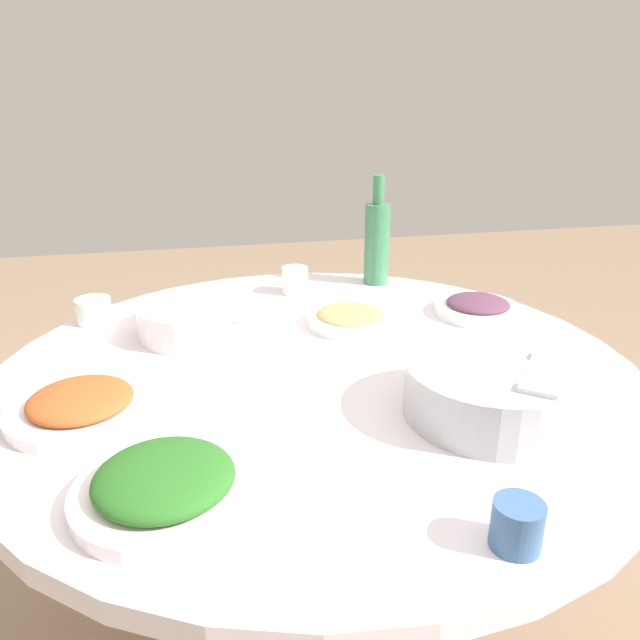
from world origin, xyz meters
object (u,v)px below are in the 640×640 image
Objects in this scene: round_dining_table at (317,437)px; tea_cup_near at (517,525)px; dish_shrimp at (350,318)px; green_bottle at (377,241)px; dish_stirfry at (81,405)px; tea_cup_side at (295,280)px; dish_greens at (165,484)px; dish_eggplant at (478,307)px; tea_cup_far at (94,311)px; soup_bowl at (197,319)px; rice_bowl at (492,389)px.

tea_cup_near is at bearing 103.60° from round_dining_table.
dish_shrimp is 0.67× the size of green_bottle.
tea_cup_side is (-0.45, -0.54, 0.02)m from dish_stirfry.
dish_greens is at bearing 57.00° from green_bottle.
dish_eggplant is 0.89m from dish_stirfry.
tea_cup_side is at bearing -84.52° from tea_cup_near.
dish_stirfry is 3.51× the size of tea_cup_side.
round_dining_table is at bearing 143.45° from tea_cup_far.
tea_cup_near reaches higher than dish_shrimp.
green_bottle reaches higher than soup_bowl.
tea_cup_side is at bearing -71.53° from dish_shrimp.
dish_greens is 1.00m from green_bottle.
tea_cup_side reaches higher than dish_shrimp.
dish_stirfry is at bearing 50.26° from tea_cup_side.
tea_cup_side is at bearing 9.84° from green_bottle.
dish_greens is 0.70m from tea_cup_far.
round_dining_table is at bearing -128.06° from dish_greens.
green_bottle is at bearing -92.00° from rice_bowl.
dish_greens reaches higher than dish_eggplant.
dish_eggplant is at bearing -155.33° from round_dining_table.
tea_cup_side is at bearing -94.52° from round_dining_table.
dish_greens is at bearing -23.39° from tea_cup_near.
dish_greens is at bearing 84.25° from soup_bowl.
dish_greens is at bearing 54.17° from dish_shrimp.
tea_cup_far is 1.13× the size of tea_cup_side.
tea_cup_near is at bearing 95.48° from tea_cup_side.
dish_eggplant is 0.34m from green_bottle.
rice_bowl is 1.15× the size of dish_greens.
tea_cup_near is (-0.54, 0.43, 0.01)m from dish_stirfry.
tea_cup_far is (0.57, -0.86, -0.00)m from tea_cup_near.
rice_bowl is 0.67m from dish_stirfry.
soup_bowl is at bearing 41.33° from tea_cup_side.
tea_cup_far is at bearing 12.78° from tea_cup_side.
tea_cup_side reaches higher than dish_eggplant.
rice_bowl reaches higher than dish_eggplant.
soup_bowl is at bearing 28.56° from green_bottle.
rice_bowl is 1.46× the size of dish_shrimp.
dish_greens is (0.28, 0.35, 0.18)m from round_dining_table.
tea_cup_side is (0.09, -0.97, 0.00)m from tea_cup_near.
rice_bowl is at bearing 135.12° from soup_bowl.
soup_bowl is (0.22, -0.22, 0.19)m from round_dining_table.
dish_shrimp is at bearing -151.12° from dish_stirfry.
rice_bowl is at bearing 105.73° from dish_shrimp.
green_bottle is 4.20× the size of tea_cup_side.
round_dining_table is at bearing 61.14° from green_bottle.
round_dining_table is at bearing 24.67° from dish_eggplant.
dish_shrimp is at bearing -74.27° from rice_bowl.
green_bottle is at bearing -170.16° from tea_cup_side.
tea_cup_side is (-0.03, -0.44, 0.19)m from round_dining_table.
tea_cup_far reaches higher than dish_eggplant.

